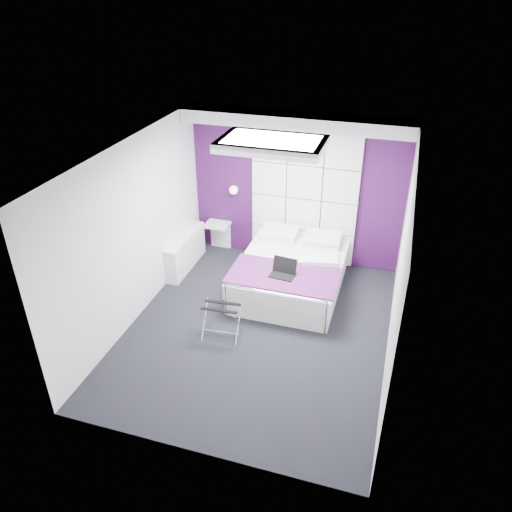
{
  "coord_description": "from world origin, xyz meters",
  "views": [
    {
      "loc": [
        1.64,
        -5.43,
        4.48
      ],
      "look_at": [
        -0.14,
        0.35,
        1.0
      ],
      "focal_mm": 35.0,
      "sensor_mm": 36.0,
      "label": 1
    }
  ],
  "objects_px": {
    "bed": "(291,273)",
    "laptop": "(283,271)",
    "wall_lamp": "(234,189)",
    "nightstand": "(217,225)",
    "radiator": "(185,252)",
    "luggage_rack": "(221,321)"
  },
  "relations": [
    {
      "from": "wall_lamp",
      "to": "nightstand",
      "type": "relative_size",
      "value": 0.35
    },
    {
      "from": "wall_lamp",
      "to": "nightstand",
      "type": "xyz_separation_m",
      "value": [
        -0.32,
        -0.04,
        -0.7
      ]
    },
    {
      "from": "radiator",
      "to": "laptop",
      "type": "bearing_deg",
      "value": -18.2
    },
    {
      "from": "nightstand",
      "to": "bed",
      "type": "bearing_deg",
      "value": -28.93
    },
    {
      "from": "bed",
      "to": "laptop",
      "type": "xyz_separation_m",
      "value": [
        -0.02,
        -0.47,
        0.32
      ]
    },
    {
      "from": "wall_lamp",
      "to": "luggage_rack",
      "type": "distance_m",
      "value": 2.6
    },
    {
      "from": "radiator",
      "to": "wall_lamp",
      "type": "bearing_deg",
      "value": 49.9
    },
    {
      "from": "nightstand",
      "to": "wall_lamp",
      "type": "bearing_deg",
      "value": 7.13
    },
    {
      "from": "wall_lamp",
      "to": "radiator",
      "type": "relative_size",
      "value": 0.12
    },
    {
      "from": "radiator",
      "to": "luggage_rack",
      "type": "xyz_separation_m",
      "value": [
        1.24,
        -1.57,
        -0.05
      ]
    },
    {
      "from": "wall_lamp",
      "to": "radiator",
      "type": "bearing_deg",
      "value": -130.1
    },
    {
      "from": "wall_lamp",
      "to": "laptop",
      "type": "height_order",
      "value": "wall_lamp"
    },
    {
      "from": "wall_lamp",
      "to": "laptop",
      "type": "relative_size",
      "value": 0.41
    },
    {
      "from": "bed",
      "to": "radiator",
      "type": "bearing_deg",
      "value": 175.57
    },
    {
      "from": "bed",
      "to": "nightstand",
      "type": "bearing_deg",
      "value": 151.07
    },
    {
      "from": "wall_lamp",
      "to": "bed",
      "type": "bearing_deg",
      "value": -36.0
    },
    {
      "from": "radiator",
      "to": "luggage_rack",
      "type": "bearing_deg",
      "value": -51.68
    },
    {
      "from": "luggage_rack",
      "to": "laptop",
      "type": "distance_m",
      "value": 1.2
    },
    {
      "from": "bed",
      "to": "nightstand",
      "type": "relative_size",
      "value": 4.65
    },
    {
      "from": "radiator",
      "to": "bed",
      "type": "height_order",
      "value": "bed"
    },
    {
      "from": "bed",
      "to": "laptop",
      "type": "height_order",
      "value": "laptop"
    },
    {
      "from": "wall_lamp",
      "to": "nightstand",
      "type": "height_order",
      "value": "wall_lamp"
    }
  ]
}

